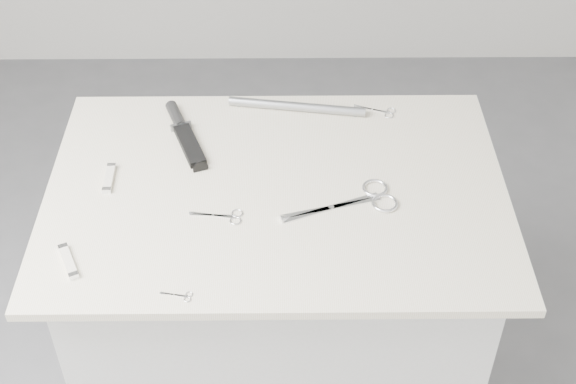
{
  "coord_description": "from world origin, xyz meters",
  "views": [
    {
      "loc": [
        0.01,
        -1.31,
        2.07
      ],
      "look_at": [
        0.02,
        -0.01,
        0.92
      ],
      "focal_mm": 50.0,
      "sensor_mm": 36.0,
      "label": 1
    }
  ],
  "objects_px": {
    "embroidery_scissors_a": "(226,216)",
    "pocket_knife_b": "(68,261)",
    "plinth": "(278,326)",
    "metal_rail": "(297,107)",
    "tiny_scissors": "(181,296)",
    "large_shears": "(363,200)",
    "sheathed_knife": "(183,131)",
    "pocket_knife_a": "(109,178)",
    "embroidery_scissors_b": "(382,111)"
  },
  "relations": [
    {
      "from": "embroidery_scissors_b",
      "to": "tiny_scissors",
      "type": "bearing_deg",
      "value": -106.42
    },
    {
      "from": "embroidery_scissors_b",
      "to": "tiny_scissors",
      "type": "height_order",
      "value": "same"
    },
    {
      "from": "embroidery_scissors_b",
      "to": "embroidery_scissors_a",
      "type": "bearing_deg",
      "value": -114.23
    },
    {
      "from": "plinth",
      "to": "pocket_knife_a",
      "type": "bearing_deg",
      "value": 175.3
    },
    {
      "from": "sheathed_knife",
      "to": "pocket_knife_a",
      "type": "distance_m",
      "value": 0.22
    },
    {
      "from": "plinth",
      "to": "metal_rail",
      "type": "relative_size",
      "value": 2.69
    },
    {
      "from": "embroidery_scissors_a",
      "to": "pocket_knife_b",
      "type": "bearing_deg",
      "value": -149.65
    },
    {
      "from": "plinth",
      "to": "sheathed_knife",
      "type": "distance_m",
      "value": 0.56
    },
    {
      "from": "embroidery_scissors_a",
      "to": "metal_rail",
      "type": "bearing_deg",
      "value": 74.69
    },
    {
      "from": "large_shears",
      "to": "embroidery_scissors_a",
      "type": "height_order",
      "value": "large_shears"
    },
    {
      "from": "tiny_scissors",
      "to": "sheathed_knife",
      "type": "height_order",
      "value": "sheathed_knife"
    },
    {
      "from": "tiny_scissors",
      "to": "sheathed_knife",
      "type": "relative_size",
      "value": 0.26
    },
    {
      "from": "tiny_scissors",
      "to": "pocket_knife_b",
      "type": "height_order",
      "value": "pocket_knife_b"
    },
    {
      "from": "embroidery_scissors_a",
      "to": "pocket_knife_b",
      "type": "height_order",
      "value": "pocket_knife_b"
    },
    {
      "from": "embroidery_scissors_b",
      "to": "sheathed_knife",
      "type": "relative_size",
      "value": 0.42
    },
    {
      "from": "tiny_scissors",
      "to": "embroidery_scissors_b",
      "type": "bearing_deg",
      "value": 64.0
    },
    {
      "from": "plinth",
      "to": "metal_rail",
      "type": "bearing_deg",
      "value": 80.43
    },
    {
      "from": "plinth",
      "to": "pocket_knife_a",
      "type": "relative_size",
      "value": 9.75
    },
    {
      "from": "embroidery_scissors_a",
      "to": "embroidery_scissors_b",
      "type": "xyz_separation_m",
      "value": [
        0.36,
        0.37,
        -0.0
      ]
    },
    {
      "from": "sheathed_knife",
      "to": "pocket_knife_b",
      "type": "xyz_separation_m",
      "value": [
        -0.19,
        -0.42,
        -0.0
      ]
    },
    {
      "from": "embroidery_scissors_b",
      "to": "pocket_knife_b",
      "type": "distance_m",
      "value": 0.83
    },
    {
      "from": "large_shears",
      "to": "pocket_knife_b",
      "type": "xyz_separation_m",
      "value": [
        -0.59,
        -0.18,
        0.0
      ]
    },
    {
      "from": "plinth",
      "to": "embroidery_scissors_b",
      "type": "height_order",
      "value": "embroidery_scissors_b"
    },
    {
      "from": "metal_rail",
      "to": "pocket_knife_a",
      "type": "bearing_deg",
      "value": -148.16
    },
    {
      "from": "embroidery_scissors_a",
      "to": "large_shears",
      "type": "bearing_deg",
      "value": 16.09
    },
    {
      "from": "plinth",
      "to": "pocket_knife_a",
      "type": "height_order",
      "value": "pocket_knife_a"
    },
    {
      "from": "plinth",
      "to": "embroidery_scissors_b",
      "type": "relative_size",
      "value": 8.91
    },
    {
      "from": "pocket_knife_b",
      "to": "embroidery_scissors_a",
      "type": "bearing_deg",
      "value": -91.55
    },
    {
      "from": "metal_rail",
      "to": "plinth",
      "type": "bearing_deg",
      "value": -99.57
    },
    {
      "from": "pocket_knife_b",
      "to": "large_shears",
      "type": "bearing_deg",
      "value": -98.28
    },
    {
      "from": "sheathed_knife",
      "to": "pocket_knife_a",
      "type": "bearing_deg",
      "value": 117.64
    },
    {
      "from": "plinth",
      "to": "embroidery_scissors_a",
      "type": "bearing_deg",
      "value": -139.73
    },
    {
      "from": "large_shears",
      "to": "embroidery_scissors_a",
      "type": "xyz_separation_m",
      "value": [
        -0.29,
        -0.05,
        -0.0
      ]
    },
    {
      "from": "plinth",
      "to": "metal_rail",
      "type": "height_order",
      "value": "metal_rail"
    },
    {
      "from": "tiny_scissors",
      "to": "pocket_knife_b",
      "type": "distance_m",
      "value": 0.24
    },
    {
      "from": "plinth",
      "to": "large_shears",
      "type": "bearing_deg",
      "value": -13.25
    },
    {
      "from": "plinth",
      "to": "embroidery_scissors_a",
      "type": "xyz_separation_m",
      "value": [
        -0.11,
        -0.09,
        0.47
      ]
    },
    {
      "from": "embroidery_scissors_b",
      "to": "sheathed_knife",
      "type": "distance_m",
      "value": 0.48
    },
    {
      "from": "embroidery_scissors_a",
      "to": "pocket_knife_a",
      "type": "distance_m",
      "value": 0.29
    },
    {
      "from": "sheathed_knife",
      "to": "tiny_scissors",
      "type": "bearing_deg",
      "value": 164.08
    },
    {
      "from": "sheathed_knife",
      "to": "pocket_knife_b",
      "type": "bearing_deg",
      "value": 135.2
    },
    {
      "from": "sheathed_knife",
      "to": "pocket_knife_b",
      "type": "distance_m",
      "value": 0.46
    },
    {
      "from": "plinth",
      "to": "embroidery_scissors_a",
      "type": "height_order",
      "value": "embroidery_scissors_a"
    },
    {
      "from": "sheathed_knife",
      "to": "pocket_knife_b",
      "type": "relative_size",
      "value": 2.53
    },
    {
      "from": "embroidery_scissors_a",
      "to": "embroidery_scissors_b",
      "type": "relative_size",
      "value": 1.1
    },
    {
      "from": "large_shears",
      "to": "metal_rail",
      "type": "height_order",
      "value": "metal_rail"
    },
    {
      "from": "embroidery_scissors_a",
      "to": "pocket_knife_a",
      "type": "bearing_deg",
      "value": 162.24
    },
    {
      "from": "sheathed_knife",
      "to": "pocket_knife_a",
      "type": "relative_size",
      "value": 2.62
    },
    {
      "from": "embroidery_scissors_a",
      "to": "sheathed_knife",
      "type": "distance_m",
      "value": 0.31
    },
    {
      "from": "large_shears",
      "to": "pocket_knife_b",
      "type": "bearing_deg",
      "value": 178.02
    }
  ]
}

